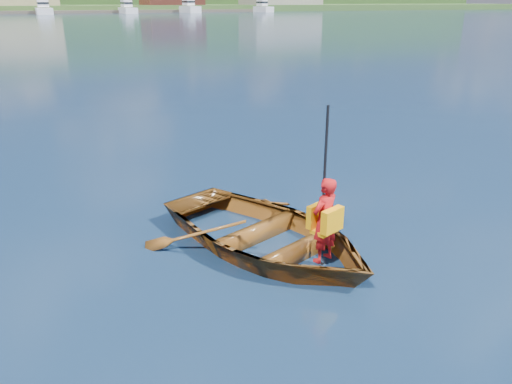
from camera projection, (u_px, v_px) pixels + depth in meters
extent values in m
plane|color=#0D273B|center=(199.00, 258.00, 6.70)|extent=(600.00, 600.00, 0.00)
imported|color=brown|center=(265.00, 234.00, 6.91)|extent=(3.55, 4.14, 0.72)
imported|color=red|center=(324.00, 220.00, 6.25)|extent=(0.48, 0.39, 1.12)
cube|color=#FFA80A|center=(332.00, 220.00, 6.16)|extent=(0.35, 0.21, 0.30)
cube|color=#FFA80A|center=(317.00, 215.00, 6.32)|extent=(0.35, 0.19, 0.30)
cube|color=#FFA80A|center=(324.00, 230.00, 6.30)|extent=(0.36, 0.31, 0.05)
cylinder|color=black|center=(324.00, 183.00, 6.29)|extent=(0.05, 0.05, 1.97)
cube|color=#355926|center=(22.00, 8.00, 167.97)|extent=(400.00, 80.00, 2.00)
cube|color=#524A3E|center=(29.00, 12.00, 132.96)|extent=(159.97, 13.16, 0.80)
cube|color=white|center=(44.00, 11.00, 129.93)|extent=(3.83, 13.66, 1.71)
cube|color=white|center=(43.00, 3.00, 130.40)|extent=(2.68, 6.15, 1.80)
cube|color=black|center=(43.00, 3.00, 130.37)|extent=(2.75, 6.42, 0.50)
cube|color=white|center=(128.00, 11.00, 138.26)|extent=(3.29, 11.74, 1.68)
cube|color=white|center=(126.00, 3.00, 138.57)|extent=(2.30, 5.28, 1.80)
cube|color=black|center=(126.00, 3.00, 138.54)|extent=(2.37, 5.52, 0.50)
cube|color=white|center=(190.00, 10.00, 145.11)|extent=(3.23, 11.55, 2.02)
cube|color=white|center=(188.00, 2.00, 145.33)|extent=(2.26, 5.20, 1.80)
cube|color=black|center=(188.00, 2.00, 145.30)|extent=(2.33, 5.43, 0.50)
cube|color=white|center=(263.00, 10.00, 154.23)|extent=(2.68, 9.58, 1.81)
cube|color=white|center=(262.00, 3.00, 154.33)|extent=(1.88, 4.31, 1.80)
cube|color=black|center=(262.00, 2.00, 154.30)|extent=(1.93, 4.50, 0.50)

